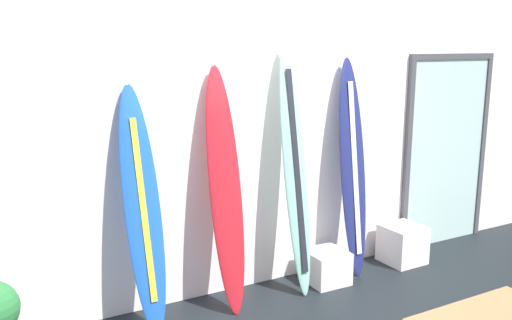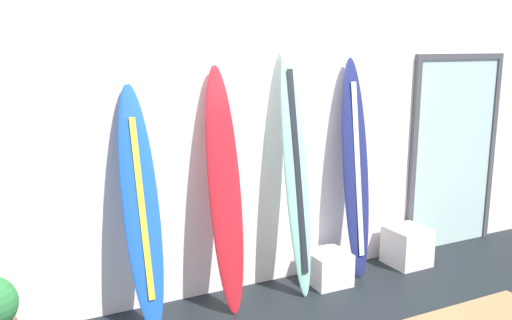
{
  "view_description": "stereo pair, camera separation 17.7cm",
  "coord_description": "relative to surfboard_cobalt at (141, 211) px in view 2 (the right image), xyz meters",
  "views": [
    {
      "loc": [
        -2.46,
        -2.98,
        2.19
      ],
      "look_at": [
        -0.31,
        0.95,
        1.24
      ],
      "focal_mm": 38.22,
      "sensor_mm": 36.0,
      "label": 1
    },
    {
      "loc": [
        -2.3,
        -3.06,
        2.19
      ],
      "look_at": [
        -0.31,
        0.95,
        1.24
      ],
      "focal_mm": 38.22,
      "sensor_mm": 36.0,
      "label": 2
    }
  ],
  "objects": [
    {
      "name": "surfboard_crimson",
      "position": [
        0.7,
        -0.01,
        0.07
      ],
      "size": [
        0.3,
        0.47,
        2.04
      ],
      "color": "red",
      "rests_on": "ground"
    },
    {
      "name": "surfboard_seafoam",
      "position": [
        1.38,
        -0.0,
        0.15
      ],
      "size": [
        0.24,
        0.46,
        2.2
      ],
      "color": "#85C1AF",
      "rests_on": "ground"
    },
    {
      "name": "surfboard_cobalt",
      "position": [
        0.0,
        0.0,
        0.0
      ],
      "size": [
        0.31,
        0.49,
        1.91
      ],
      "color": "blue",
      "rests_on": "ground"
    },
    {
      "name": "surfboard_navy",
      "position": [
        2.06,
        0.05,
        0.1
      ],
      "size": [
        0.3,
        0.35,
        2.08
      ],
      "color": "navy",
      "rests_on": "ground"
    },
    {
      "name": "glass_door",
      "position": [
        3.51,
        0.24,
        0.15
      ],
      "size": [
        1.21,
        0.06,
        2.1
      ],
      "color": "silver",
      "rests_on": "ground"
    },
    {
      "name": "display_block_center",
      "position": [
        1.72,
        -0.04,
        -0.78
      ],
      "size": [
        0.36,
        0.36,
        0.31
      ],
      "color": "white",
      "rests_on": "ground"
    },
    {
      "name": "display_block_left",
      "position": [
        2.7,
        -0.01,
        -0.75
      ],
      "size": [
        0.39,
        0.39,
        0.38
      ],
      "color": "silver",
      "rests_on": "ground"
    },
    {
      "name": "wall_back",
      "position": [
        1.3,
        0.36,
        0.46
      ],
      "size": [
        7.2,
        0.2,
        2.8
      ],
      "primitive_type": "cube",
      "color": "white",
      "rests_on": "ground"
    }
  ]
}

